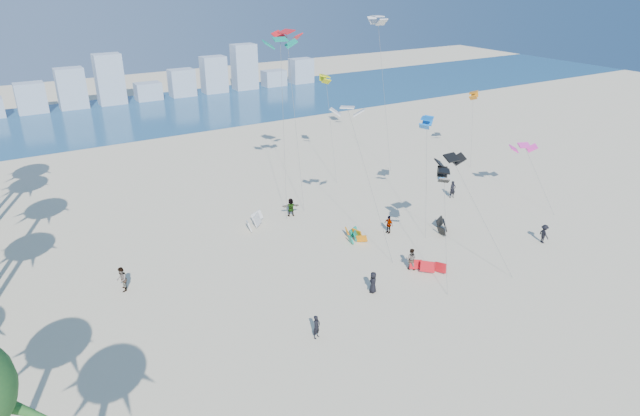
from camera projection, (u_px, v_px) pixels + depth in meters
ground at (425, 394)px, 30.26m from camera, size 220.00×220.00×0.00m
ocean at (118, 117)px, 86.75m from camera, size 220.00×220.00×0.00m
kitesurfer_near at (317, 327)px, 34.60m from camera, size 0.69×0.59×1.59m
kitesurfer_mid at (411, 259)px, 42.54m from camera, size 1.06×1.07×1.74m
kitesurfers_far at (346, 234)px, 46.64m from camera, size 33.60×17.10×1.87m
grounded_kites at (369, 226)px, 48.93m from camera, size 26.03×17.82×1.01m
flying_kites at (385, 80)px, 51.65m from camera, size 29.64×29.15×17.24m
distant_skyline at (95, 87)px, 92.81m from camera, size 85.00×3.00×8.40m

